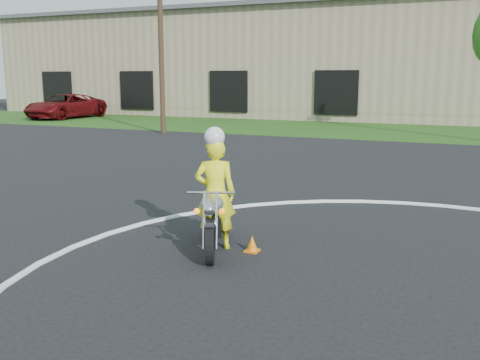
% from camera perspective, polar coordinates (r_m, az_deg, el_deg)
% --- Properties ---
extents(grass_strip, '(120.00, 10.00, 0.02)m').
position_cam_1_polar(grass_strip, '(31.47, 22.35, 4.58)').
color(grass_strip, '#1E4714').
rests_on(grass_strip, ground).
extents(primary_motorcycle, '(1.07, 2.14, 1.19)m').
position_cam_1_polar(primary_motorcycle, '(9.54, -2.88, -4.14)').
color(primary_motorcycle, black).
rests_on(primary_motorcycle, ground).
extents(rider_primary_grp, '(0.86, 0.72, 2.21)m').
position_cam_1_polar(rider_primary_grp, '(9.55, -2.66, -1.11)').
color(rider_primary_grp, '#FCFF1A').
rests_on(rider_primary_grp, ground).
extents(pickup_grp, '(3.28, 6.61, 1.80)m').
position_cam_1_polar(pickup_grp, '(42.28, -18.12, 7.50)').
color(pickup_grp, '#5A0A0D').
rests_on(pickup_grp, ground).
extents(warehouse, '(41.00, 17.00, 8.30)m').
position_cam_1_polar(warehouse, '(48.01, 0.61, 12.27)').
color(warehouse, tan).
rests_on(warehouse, ground).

